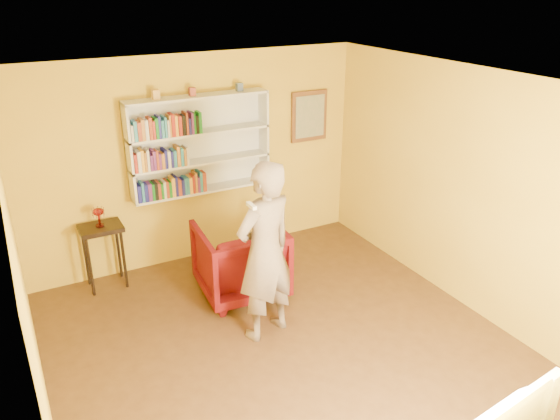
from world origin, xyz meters
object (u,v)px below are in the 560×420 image
object	(u,v)px
console_table	(102,237)
person	(265,252)
bookshelf	(198,144)
armchair	(240,260)
ruby_lustre	(98,213)

from	to	relation	value
console_table	person	world-z (taller)	person
bookshelf	armchair	size ratio (longest dim) A/B	1.84
armchair	bookshelf	bearing A→B (deg)	-82.45
armchair	person	bearing A→B (deg)	88.17
ruby_lustre	armchair	size ratio (longest dim) A/B	0.23
bookshelf	armchair	world-z (taller)	bookshelf
bookshelf	armchair	xyz separation A→B (m)	(0.05, -1.08, -1.15)
bookshelf	console_table	distance (m)	1.63
bookshelf	person	distance (m)	2.04
armchair	ruby_lustre	bearing A→B (deg)	-28.83
armchair	person	distance (m)	1.01
ruby_lustre	console_table	bearing A→B (deg)	116.57
console_table	person	bearing A→B (deg)	-53.98
console_table	armchair	xyz separation A→B (m)	(1.39, -0.92, -0.22)
bookshelf	ruby_lustre	xyz separation A→B (m)	(-1.34, -0.16, -0.62)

